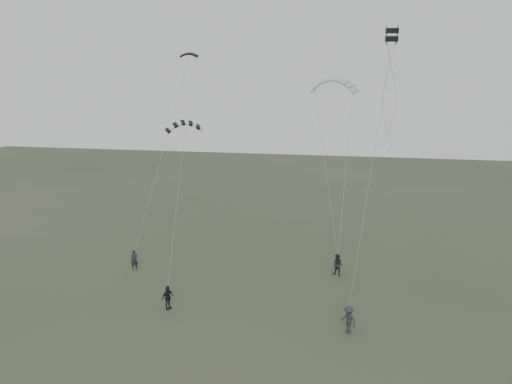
% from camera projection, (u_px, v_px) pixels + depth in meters
% --- Properties ---
extents(ground, '(140.00, 140.00, 0.00)m').
position_uv_depth(ground, '(221.00, 309.00, 31.77)').
color(ground, '#323E29').
rests_on(ground, ground).
extents(flyer_left, '(0.68, 0.62, 1.56)m').
position_uv_depth(flyer_left, '(134.00, 260.00, 38.33)').
color(flyer_left, black).
rests_on(flyer_left, ground).
extents(flyer_right, '(0.99, 0.90, 1.66)m').
position_uv_depth(flyer_right, '(338.00, 265.00, 37.14)').
color(flyer_right, '#242429').
rests_on(flyer_right, ground).
extents(flyer_center, '(0.75, 0.98, 1.55)m').
position_uv_depth(flyer_center, '(168.00, 297.00, 31.67)').
color(flyer_center, black).
rests_on(flyer_center, ground).
extents(flyer_far, '(1.21, 1.17, 1.65)m').
position_uv_depth(flyer_far, '(348.00, 320.00, 28.62)').
color(flyer_far, '#292A2F').
rests_on(flyer_far, ground).
extents(kite_dark_small, '(1.49, 0.76, 0.59)m').
position_uv_depth(kite_dark_small, '(189.00, 54.00, 38.82)').
color(kite_dark_small, black).
rests_on(kite_dark_small, flyer_left).
extents(kite_pale_large, '(4.14, 2.40, 1.81)m').
position_uv_depth(kite_pale_large, '(334.00, 79.00, 39.90)').
color(kite_pale_large, '#B5B7BA').
rests_on(kite_pale_large, flyer_right).
extents(kite_striped, '(2.83, 2.05, 1.24)m').
position_uv_depth(kite_striped, '(185.00, 123.00, 35.32)').
color(kite_striped, black).
rests_on(kite_striped, flyer_center).
extents(kite_box, '(0.73, 0.80, 0.81)m').
position_uv_depth(kite_box, '(392.00, 35.00, 28.01)').
color(kite_box, black).
rests_on(kite_box, flyer_far).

